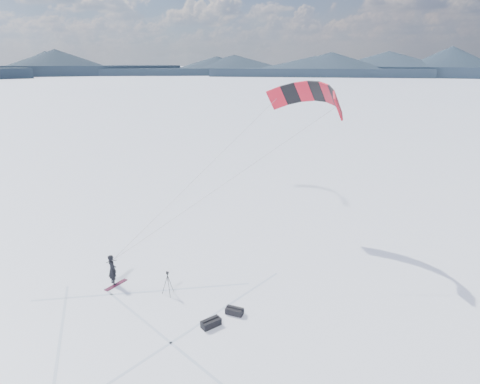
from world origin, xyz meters
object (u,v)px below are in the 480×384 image
snowkiter (114,284)px  tripod (168,280)px  gear_bag_b (234,311)px  snowboard (116,285)px  gear_bag_a (211,323)px

snowkiter → tripod: (2.35, -2.15, 0.81)m
gear_bag_b → snowboard: bearing=179.1°
snowkiter → gear_bag_a: snowkiter is taller
gear_bag_a → gear_bag_b: bearing=5.4°
gear_bag_a → gear_bag_b: size_ratio=1.10×
snowboard → gear_bag_a: size_ratio=1.43×
snowboard → gear_bag_b: size_ratio=1.58×
tripod → gear_bag_b: bearing=-79.6°
gear_bag_a → tripod: bearing=96.1°
snowkiter → tripod: tripod is taller
gear_bag_a → snowboard: bearing=110.8°
tripod → gear_bag_a: tripod is taller
snowboard → gear_bag_b: (4.59, -4.83, 0.14)m
gear_bag_a → gear_bag_b: (1.30, 0.39, -0.01)m
snowkiter → gear_bag_a: 6.38m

